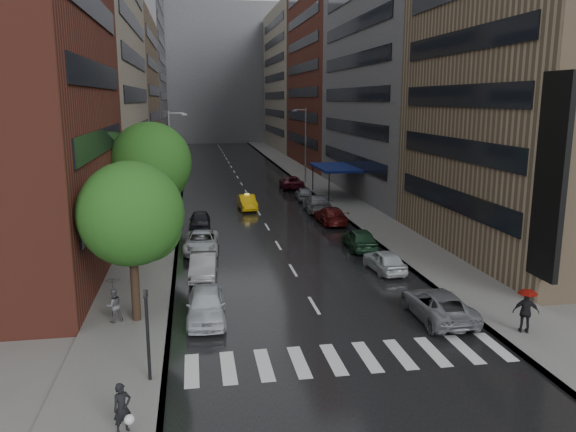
# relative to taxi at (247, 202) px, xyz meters

# --- Properties ---
(ground) EXTENTS (220.00, 220.00, 0.00)m
(ground) POSITION_rel_taxi_xyz_m (0.89, -29.65, -0.69)
(ground) COLOR gray
(ground) RESTS_ON ground
(road) EXTENTS (14.00, 140.00, 0.01)m
(road) POSITION_rel_taxi_xyz_m (0.89, 20.35, -0.68)
(road) COLOR black
(road) RESTS_ON ground
(sidewalk_left) EXTENTS (4.00, 140.00, 0.15)m
(sidewalk_left) POSITION_rel_taxi_xyz_m (-8.11, 20.35, -0.61)
(sidewalk_left) COLOR gray
(sidewalk_left) RESTS_ON ground
(sidewalk_right) EXTENTS (4.00, 140.00, 0.15)m
(sidewalk_right) POSITION_rel_taxi_xyz_m (9.89, 20.35, -0.61)
(sidewalk_right) COLOR gray
(sidewalk_right) RESTS_ON ground
(crosswalk) EXTENTS (13.15, 2.80, 0.01)m
(crosswalk) POSITION_rel_taxi_xyz_m (1.09, -31.65, -0.68)
(crosswalk) COLOR silver
(crosswalk) RESTS_ON ground
(buildings_left) EXTENTS (8.00, 108.00, 38.00)m
(buildings_left) POSITION_rel_taxi_xyz_m (-14.11, 29.13, 15.30)
(buildings_left) COLOR maroon
(buildings_left) RESTS_ON ground
(buildings_right) EXTENTS (8.05, 109.10, 36.00)m
(buildings_right) POSITION_rel_taxi_xyz_m (15.89, 27.05, 14.34)
(buildings_right) COLOR #937A5B
(buildings_right) RESTS_ON ground
(building_far) EXTENTS (40.00, 14.00, 32.00)m
(building_far) POSITION_rel_taxi_xyz_m (0.89, 88.35, 15.31)
(building_far) COLOR slate
(building_far) RESTS_ON ground
(tree_near) EXTENTS (4.74, 4.74, 7.56)m
(tree_near) POSITION_rel_taxi_xyz_m (-7.71, -26.43, 4.48)
(tree_near) COLOR #382619
(tree_near) RESTS_ON ground
(tree_mid) EXTENTS (5.49, 5.49, 8.74)m
(tree_mid) POSITION_rel_taxi_xyz_m (-7.71, -12.98, 5.30)
(tree_mid) COLOR #382619
(tree_mid) RESTS_ON ground
(tree_far) EXTENTS (4.58, 4.58, 7.30)m
(tree_far) POSITION_rel_taxi_xyz_m (-7.71, 1.93, 4.30)
(tree_far) COLOR #382619
(tree_far) RESTS_ON ground
(taxi) EXTENTS (1.68, 4.25, 1.38)m
(taxi) POSITION_rel_taxi_xyz_m (0.00, 0.00, 0.00)
(taxi) COLOR #E2AC0B
(taxi) RESTS_ON ground
(parked_cars_left) EXTENTS (2.60, 23.66, 1.52)m
(parked_cars_left) POSITION_rel_taxi_xyz_m (-4.51, -17.34, 0.02)
(parked_cars_left) COLOR silver
(parked_cars_left) RESTS_ON ground
(parked_cars_right) EXTENTS (2.60, 45.27, 1.60)m
(parked_cars_right) POSITION_rel_taxi_xyz_m (6.29, -7.12, 0.04)
(parked_cars_right) COLOR slate
(parked_cars_right) RESTS_ON ground
(ped_bag_walker) EXTENTS (0.71, 0.63, 1.60)m
(ped_bag_walker) POSITION_rel_taxi_xyz_m (-7.27, -35.62, 0.23)
(ped_bag_walker) COLOR black
(ped_bag_walker) RESTS_ON sidewalk_left
(ped_black_umbrella) EXTENTS (0.96, 0.98, 2.09)m
(ped_black_umbrella) POSITION_rel_taxi_xyz_m (-8.70, -26.53, 0.71)
(ped_black_umbrella) COLOR #55545A
(ped_black_umbrella) RESTS_ON sidewalk_left
(ped_red_umbrella) EXTENTS (1.19, 0.83, 2.01)m
(ped_red_umbrella) POSITION_rel_taxi_xyz_m (9.24, -30.78, 0.64)
(ped_red_umbrella) COLOR black
(ped_red_umbrella) RESTS_ON sidewalk_right
(traffic_light) EXTENTS (0.18, 0.15, 3.45)m
(traffic_light) POSITION_rel_taxi_xyz_m (-6.71, -32.37, 1.54)
(traffic_light) COLOR black
(traffic_light) RESTS_ON sidewalk_left
(street_lamp_left) EXTENTS (1.74, 0.22, 9.00)m
(street_lamp_left) POSITION_rel_taxi_xyz_m (-6.83, 0.35, 4.20)
(street_lamp_left) COLOR gray
(street_lamp_left) RESTS_ON sidewalk_left
(street_lamp_right) EXTENTS (1.74, 0.22, 9.00)m
(street_lamp_right) POSITION_rel_taxi_xyz_m (8.61, 15.35, 4.20)
(street_lamp_right) COLOR gray
(street_lamp_right) RESTS_ON sidewalk_right
(awning) EXTENTS (4.00, 8.00, 3.12)m
(awning) POSITION_rel_taxi_xyz_m (9.87, 5.35, 2.45)
(awning) COLOR navy
(awning) RESTS_ON sidewalk_right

